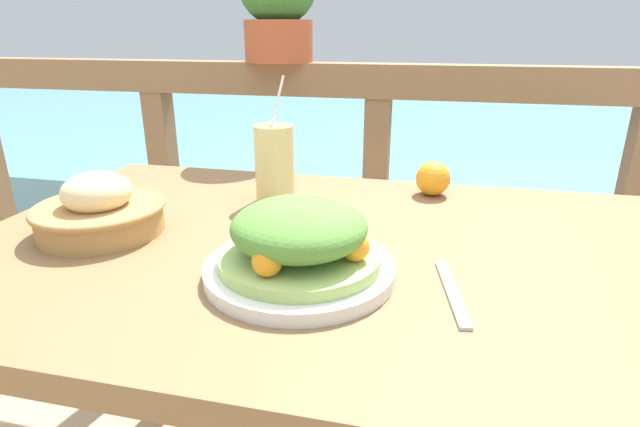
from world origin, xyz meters
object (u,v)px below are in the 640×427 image
object	(u,v)px
salad_plate	(299,245)
potted_plant	(278,0)
drink_glass	(275,164)
bread_basket	(100,211)

from	to	relation	value
salad_plate	potted_plant	world-z (taller)	potted_plant
potted_plant	drink_glass	bearing A→B (deg)	-74.29
salad_plate	bread_basket	size ratio (longest dim) A/B	1.24
salad_plate	drink_glass	world-z (taller)	drink_glass
bread_basket	potted_plant	distance (m)	0.80
salad_plate	bread_basket	world-z (taller)	salad_plate
drink_glass	potted_plant	distance (m)	0.59
drink_glass	bread_basket	bearing A→B (deg)	-136.93
salad_plate	potted_plant	distance (m)	0.90
potted_plant	salad_plate	bearing A→B (deg)	-71.11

